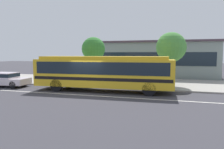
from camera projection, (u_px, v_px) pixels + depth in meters
ground_plane at (87, 93)px, 16.18m from camera, size 120.00×120.00×0.00m
sidewalk_slab at (112, 82)px, 22.38m from camera, size 60.00×8.00×0.12m
lane_stripe_center at (83, 95)px, 15.42m from camera, size 56.00×0.16×0.01m
transit_bus at (103, 71)px, 16.87m from camera, size 11.10×2.90×2.80m
sedan_behind_bus at (4, 79)px, 19.40m from camera, size 4.51×2.22×1.29m
pedestrian_waiting_near_sign at (99, 74)px, 20.43m from camera, size 0.46×0.46×1.60m
pedestrian_walking_along_curb at (127, 75)px, 19.73m from camera, size 0.35×0.35×1.62m
bus_stop_sign at (158, 69)px, 17.57m from camera, size 0.14×0.44×2.52m
street_tree_near_stop at (93, 49)px, 21.89m from camera, size 2.42×2.42×4.60m
street_tree_mid_block at (171, 48)px, 19.35m from camera, size 2.73×2.73×4.85m
station_building at (156, 59)px, 28.64m from camera, size 15.24×7.66×4.61m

